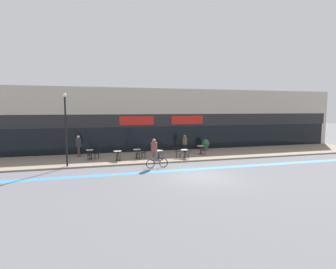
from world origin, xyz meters
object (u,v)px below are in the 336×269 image
object	(u,v)px
cafe_chair_2_side	(144,152)
cafe_chair_4_side	(177,152)
bistro_table_4	(185,152)
cafe_chair_2_near	(138,153)
bistro_table_5	(201,148)
bistro_table_0	(90,153)
pedestrian_far_end	(185,142)
cafe_chair_1_near	(118,155)
cafe_chair_0_side	(98,152)
bistro_table_3	(159,153)
cafe_chair_0_near	(90,154)
bistro_table_1	(118,154)
pedestrian_near_end	(79,144)
cafe_chair_4_near	(187,153)
lamp_post	(66,125)
bistro_table_2	(137,152)
cafe_chair_3_near	(161,154)
cafe_chair_5_near	(203,149)
cyclist_0	(155,151)
planter_pot	(206,144)

from	to	relation	value
cafe_chair_2_side	cafe_chair_4_side	xyz separation A→B (m)	(2.62, -0.98, 0.00)
bistro_table_4	cafe_chair_4_side	size ratio (longest dim) A/B	0.78
cafe_chair_2_near	bistro_table_5	bearing A→B (deg)	-73.71
bistro_table_0	pedestrian_far_end	world-z (taller)	pedestrian_far_end
cafe_chair_1_near	cafe_chair_0_side	bearing A→B (deg)	40.69
bistro_table_3	cafe_chair_0_near	world-z (taller)	cafe_chair_0_near
bistro_table_1	pedestrian_near_end	world-z (taller)	pedestrian_near_end
cafe_chair_4_near	cafe_chair_1_near	bearing A→B (deg)	84.57
pedestrian_near_end	bistro_table_4	bearing A→B (deg)	-15.02
lamp_post	pedestrian_far_end	world-z (taller)	lamp_post
cafe_chair_1_near	bistro_table_5	bearing A→B (deg)	-77.39
pedestrian_near_end	bistro_table_2	bearing A→B (deg)	-18.98
cafe_chair_2_near	cafe_chair_4_near	xyz separation A→B (m)	(3.87, -0.99, 0.00)
bistro_table_0	bistro_table_2	world-z (taller)	bistro_table_0
cafe_chair_2_near	cafe_chair_0_side	bearing A→B (deg)	74.14
lamp_post	pedestrian_near_end	bearing A→B (deg)	81.32
cafe_chair_3_near	pedestrian_far_end	distance (m)	4.51
cafe_chair_2_near	cafe_chair_2_side	world-z (taller)	same
cafe_chair_0_side	pedestrian_near_end	distance (m)	2.20
cafe_chair_2_near	bistro_table_3	bearing A→B (deg)	-91.67
cafe_chair_0_near	cafe_chair_5_near	world-z (taller)	same
cafe_chair_0_side	pedestrian_near_end	bearing A→B (deg)	-37.90
bistro_table_3	bistro_table_1	bearing A→B (deg)	174.97
bistro_table_2	cafe_chair_1_near	distance (m)	2.02
cafe_chair_2_side	cafe_chair_4_side	bearing A→B (deg)	155.03
bistro_table_4	cafe_chair_2_side	size ratio (longest dim) A/B	0.78
cafe_chair_0_near	lamp_post	xyz separation A→B (m)	(-1.53, -1.76, 2.48)
cafe_chair_3_near	cafe_chair_4_side	xyz separation A→B (m)	(1.55, 0.49, 0.00)
lamp_post	cafe_chair_5_near	bearing A→B (deg)	8.33
cafe_chair_0_near	cyclist_0	world-z (taller)	cyclist_0
cafe_chair_4_near	bistro_table_4	bearing A→B (deg)	-0.75
cafe_chair_0_near	cafe_chair_2_side	size ratio (longest dim) A/B	1.00
bistro_table_5	cafe_chair_1_near	size ratio (longest dim) A/B	0.84
bistro_table_5	cafe_chair_4_side	bearing A→B (deg)	-151.19
cafe_chair_2_near	cyclist_0	size ratio (longest dim) A/B	0.43
bistro_table_4	cafe_chair_2_side	bearing A→B (deg)	162.98
bistro_table_3	cafe_chair_2_near	world-z (taller)	cafe_chair_2_near
cafe_chair_2_side	cafe_chair_4_side	size ratio (longest dim) A/B	1.00
cafe_chair_2_side	cafe_chair_0_near	bearing A→B (deg)	-4.25
cafe_chair_4_near	pedestrian_near_end	bearing A→B (deg)	66.10
bistro_table_1	cyclist_0	distance (m)	3.87
bistro_table_1	bistro_table_3	bearing A→B (deg)	-5.03
cafe_chair_0_side	cafe_chair_3_near	world-z (taller)	same
cafe_chair_0_near	cafe_chair_5_near	bearing A→B (deg)	-95.04
cafe_chair_1_near	cafe_chair_4_side	bearing A→B (deg)	-87.58
cafe_chair_2_side	lamp_post	size ratio (longest dim) A/B	0.17
bistro_table_0	cyclist_0	size ratio (longest dim) A/B	0.36
cafe_chair_2_side	lamp_post	distance (m)	6.68
bistro_table_0	lamp_post	bearing A→B (deg)	-122.56
cafe_chair_4_side	planter_pot	xyz separation A→B (m)	(3.97, 3.26, 0.08)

